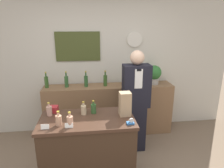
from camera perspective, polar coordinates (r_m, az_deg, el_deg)
The scene contains 21 objects.
back_wall at distance 3.86m, azimuth -3.53°, elevation 6.19°, with size 5.20×0.09×2.70m.
back_shelf at distance 3.88m, azimuth -0.87°, elevation -7.27°, with size 2.40×0.41×0.96m.
display_counter at distance 2.78m, azimuth -6.77°, elevation -18.34°, with size 1.18×0.63×0.93m.
shopkeeper at distance 3.27m, azimuth 6.77°, elevation -5.27°, with size 0.42×0.27×1.68m.
potted_plant at distance 3.83m, azimuth 11.93°, elevation 2.86°, with size 0.27×0.27×0.36m.
paper_bag at distance 2.56m, azimuth 3.74°, elevation -5.70°, with size 0.15×0.13×0.31m.
tape_dispenser at distance 2.40m, azimuth 5.36°, elevation -10.81°, with size 0.09×0.06×0.07m.
price_card_left at distance 2.40m, azimuth -18.59°, elevation -11.52°, with size 0.09×0.02×0.06m.
price_card_right at distance 2.36m, azimuth -12.22°, elevation -11.49°, with size 0.09×0.02×0.06m.
gift_box at distance 2.79m, azimuth -16.33°, elevation -6.93°, with size 0.12×0.12×0.08m.
counter_bottle_0 at distance 2.70m, azimuth -17.50°, elevation -7.24°, with size 0.07×0.07×0.18m.
counter_bottle_1 at distance 2.42m, azimuth -15.00°, elevation -9.91°, with size 0.07×0.07×0.18m.
counter_bottle_2 at distance 2.37m, azimuth -11.93°, elevation -10.28°, with size 0.07×0.07×0.18m.
counter_bottle_3 at distance 2.63m, azimuth -8.12°, elevation -7.24°, with size 0.07×0.07×0.18m.
counter_bottle_4 at distance 2.66m, azimuth -5.31°, elevation -6.92°, with size 0.07×0.07×0.18m.
shelf_bottle_0 at distance 3.75m, azimuth -18.22°, elevation 0.62°, with size 0.07×0.07×0.29m.
shelf_bottle_1 at distance 3.68m, azimuth -12.90°, elevation 0.78°, with size 0.07×0.07×0.29m.
shelf_bottle_2 at distance 3.65m, azimuth -7.43°, elevation 0.92°, with size 0.07×0.07×0.29m.
shelf_bottle_3 at distance 3.66m, azimuth -1.93°, elevation 1.10°, with size 0.07×0.07×0.29m.
shelf_bottle_4 at distance 3.72m, azimuth 3.45°, elevation 1.33°, with size 0.07×0.07×0.29m.
shelf_bottle_5 at distance 3.81m, azimuth 8.59°, elevation 1.56°, with size 0.07×0.07×0.29m.
Camera 1 is at (-0.24, -1.79, 2.06)m, focal length 32.00 mm.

